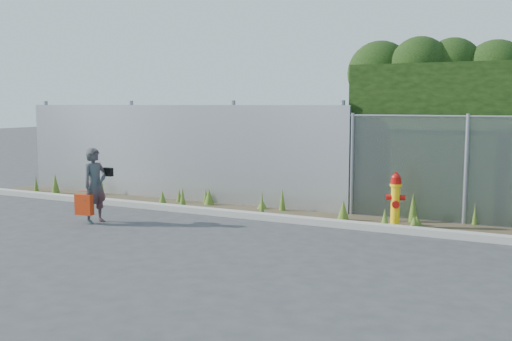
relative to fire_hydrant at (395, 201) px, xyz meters
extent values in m
plane|color=#363639|center=(-2.10, -2.19, -0.49)|extent=(80.00, 80.00, 0.00)
cube|color=#A39E93|center=(-2.10, -0.39, -0.43)|extent=(16.00, 0.22, 0.12)
cube|color=#423726|center=(-2.10, 0.21, -0.49)|extent=(16.00, 1.20, 0.01)
cone|color=#40601D|center=(-4.40, 0.71, -0.34)|extent=(0.14, 0.14, 0.31)
cone|color=#40601D|center=(-4.18, 0.48, -0.31)|extent=(0.23, 0.23, 0.36)
cone|color=#40601D|center=(-4.96, 0.48, -0.34)|extent=(0.14, 0.14, 0.30)
cone|color=#40601D|center=(-0.14, 0.46, -0.23)|extent=(0.10, 0.10, 0.52)
cone|color=#40601D|center=(-9.12, 0.22, -0.28)|extent=(0.13, 0.13, 0.42)
cone|color=#40601D|center=(-5.09, 0.02, -0.33)|extent=(0.20, 0.20, 0.31)
cone|color=#40601D|center=(0.34, 0.28, -0.40)|extent=(0.24, 0.24, 0.18)
cone|color=#40601D|center=(-2.91, 0.55, -0.39)|extent=(0.23, 0.23, 0.20)
cone|color=#40601D|center=(-0.13, -0.23, -0.30)|extent=(0.17, 0.17, 0.38)
cone|color=#40601D|center=(-8.40, 0.16, -0.24)|extent=(0.21, 0.21, 0.50)
cone|color=#40601D|center=(-1.01, 0.15, -0.30)|extent=(0.24, 0.24, 0.39)
cone|color=#40601D|center=(1.28, 0.81, -0.28)|extent=(0.10, 0.10, 0.43)
cone|color=#40601D|center=(-2.45, 0.55, -0.26)|extent=(0.14, 0.14, 0.46)
cone|color=#40601D|center=(-2.60, -0.13, -0.23)|extent=(0.10, 0.10, 0.52)
cone|color=#40601D|center=(0.35, 0.00, -0.36)|extent=(0.18, 0.18, 0.26)
cone|color=#40601D|center=(-4.43, -0.18, -0.26)|extent=(0.16, 0.16, 0.46)
cone|color=#40601D|center=(0.21, 0.58, -0.22)|extent=(0.20, 0.20, 0.55)
cone|color=#40601D|center=(-7.28, 0.57, -0.25)|extent=(0.11, 0.11, 0.48)
cube|color=#A7A8AE|center=(-5.35, 0.81, 0.61)|extent=(8.50, 0.08, 2.20)
cylinder|color=gray|center=(-9.40, 0.93, 0.66)|extent=(0.10, 0.10, 2.30)
cylinder|color=gray|center=(-6.60, 0.93, 0.66)|extent=(0.10, 0.10, 2.30)
cylinder|color=gray|center=(-3.80, 0.93, 0.66)|extent=(0.10, 0.10, 2.30)
cylinder|color=gray|center=(-1.30, 0.93, 0.66)|extent=(0.10, 0.10, 2.30)
cylinder|color=gray|center=(-1.05, 0.81, 0.53)|extent=(0.07, 0.07, 2.05)
cylinder|color=gray|center=(1.10, 0.81, 0.53)|extent=(0.07, 0.07, 2.05)
sphere|color=black|center=(-0.83, 1.99, 2.38)|extent=(1.37, 1.37, 1.37)
sphere|color=black|center=(0.04, 1.76, 2.49)|extent=(1.20, 1.20, 1.20)
sphere|color=black|center=(0.64, 2.00, 2.49)|extent=(1.15, 1.15, 1.15)
sphere|color=black|center=(1.45, 2.01, 2.37)|extent=(1.22, 1.22, 1.22)
cylinder|color=yellow|center=(0.00, 0.01, -0.46)|extent=(0.25, 0.25, 0.05)
cylinder|color=yellow|center=(0.00, 0.01, -0.11)|extent=(0.16, 0.16, 0.76)
cylinder|color=yellow|center=(0.00, 0.01, 0.29)|extent=(0.21, 0.21, 0.04)
cylinder|color=#B20F0A|center=(0.00, 0.01, 0.35)|extent=(0.19, 0.19, 0.09)
sphere|color=#B20F0A|center=(0.00, 0.01, 0.41)|extent=(0.17, 0.17, 0.17)
cylinder|color=#B20F0A|center=(0.00, 0.01, 0.50)|extent=(0.04, 0.04, 0.04)
cylinder|color=#B20F0A|center=(-0.12, 0.01, 0.06)|extent=(0.09, 0.10, 0.10)
cylinder|color=#B20F0A|center=(0.12, 0.01, 0.06)|extent=(0.09, 0.10, 0.10)
cylinder|color=#B20F0A|center=(0.00, -0.12, -0.04)|extent=(0.13, 0.11, 0.13)
imported|color=#0F605E|center=(-5.16, -2.03, 0.22)|extent=(0.41, 0.56, 1.41)
cube|color=#BA320A|center=(-5.26, -2.22, -0.13)|extent=(0.35, 0.13, 0.38)
cylinder|color=#BA320A|center=(-5.26, -2.22, 0.13)|extent=(0.16, 0.01, 0.01)
cube|color=black|center=(-5.06, -1.78, 0.45)|extent=(0.22, 0.09, 0.16)
camera|label=1|loc=(2.19, -10.18, 1.73)|focal=40.00mm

